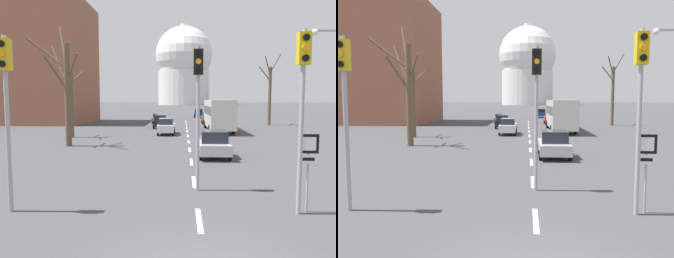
# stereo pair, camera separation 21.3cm
# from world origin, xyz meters

# --- Properties ---
(lane_stripe_0) EXTENTS (0.16, 2.00, 0.01)m
(lane_stripe_0) POSITION_xyz_m (0.00, 3.30, 0.00)
(lane_stripe_0) COLOR silver
(lane_stripe_0) RESTS_ON ground_plane
(lane_stripe_1) EXTENTS (0.16, 2.00, 0.01)m
(lane_stripe_1) POSITION_xyz_m (0.00, 7.80, 0.00)
(lane_stripe_1) COLOR silver
(lane_stripe_1) RESTS_ON ground_plane
(lane_stripe_2) EXTENTS (0.16, 2.00, 0.01)m
(lane_stripe_2) POSITION_xyz_m (0.00, 12.30, 0.00)
(lane_stripe_2) COLOR silver
(lane_stripe_2) RESTS_ON ground_plane
(lane_stripe_3) EXTENTS (0.16, 2.00, 0.01)m
(lane_stripe_3) POSITION_xyz_m (0.00, 16.80, 0.00)
(lane_stripe_3) COLOR silver
(lane_stripe_3) RESTS_ON ground_plane
(lane_stripe_4) EXTENTS (0.16, 2.00, 0.01)m
(lane_stripe_4) POSITION_xyz_m (0.00, 21.30, 0.00)
(lane_stripe_4) COLOR silver
(lane_stripe_4) RESTS_ON ground_plane
(lane_stripe_5) EXTENTS (0.16, 2.00, 0.01)m
(lane_stripe_5) POSITION_xyz_m (0.00, 25.80, 0.00)
(lane_stripe_5) COLOR silver
(lane_stripe_5) RESTS_ON ground_plane
(lane_stripe_6) EXTENTS (0.16, 2.00, 0.01)m
(lane_stripe_6) POSITION_xyz_m (0.00, 30.30, 0.00)
(lane_stripe_6) COLOR silver
(lane_stripe_6) RESTS_ON ground_plane
(lane_stripe_7) EXTENTS (0.16, 2.00, 0.01)m
(lane_stripe_7) POSITION_xyz_m (0.00, 34.80, 0.00)
(lane_stripe_7) COLOR silver
(lane_stripe_7) RESTS_ON ground_plane
(lane_stripe_8) EXTENTS (0.16, 2.00, 0.01)m
(lane_stripe_8) POSITION_xyz_m (0.00, 39.30, 0.00)
(lane_stripe_8) COLOR silver
(lane_stripe_8) RESTS_ON ground_plane
(lane_stripe_9) EXTENTS (0.16, 2.00, 0.01)m
(lane_stripe_9) POSITION_xyz_m (0.00, 43.80, 0.00)
(lane_stripe_9) COLOR silver
(lane_stripe_9) RESTS_ON ground_plane
(lane_stripe_10) EXTENTS (0.16, 2.00, 0.01)m
(lane_stripe_10) POSITION_xyz_m (0.00, 48.30, 0.00)
(lane_stripe_10) COLOR silver
(lane_stripe_10) RESTS_ON ground_plane
(traffic_signal_near_right) EXTENTS (0.36, 0.34, 5.63)m
(traffic_signal_near_right) POSITION_xyz_m (3.10, 3.98, 3.90)
(traffic_signal_near_right) COLOR #9E9EA3
(traffic_signal_near_right) RESTS_ON ground_plane
(traffic_signal_near_left) EXTENTS (0.36, 0.34, 5.49)m
(traffic_signal_near_left) POSITION_xyz_m (-5.93, 3.79, 3.81)
(traffic_signal_near_left) COLOR #9E9EA3
(traffic_signal_near_left) RESTS_ON ground_plane
(traffic_signal_centre_tall) EXTENTS (0.36, 0.34, 5.53)m
(traffic_signal_centre_tall) POSITION_xyz_m (0.09, 6.49, 3.84)
(traffic_signal_centre_tall) COLOR #9E9EA3
(traffic_signal_centre_tall) RESTS_ON ground_plane
(route_sign_post) EXTENTS (0.60, 0.08, 2.53)m
(route_sign_post) POSITION_xyz_m (3.41, 4.13, 1.72)
(route_sign_post) COLOR #9E9EA3
(route_sign_post) RESTS_ON ground_plane
(sedan_near_left) EXTENTS (1.75, 4.23, 1.72)m
(sedan_near_left) POSITION_xyz_m (2.58, 58.40, 0.86)
(sedan_near_left) COLOR navy
(sedan_near_left) RESTS_ON ground_plane
(sedan_near_right) EXTENTS (1.80, 4.50, 1.73)m
(sedan_near_right) POSITION_xyz_m (3.18, 41.80, 0.87)
(sedan_near_right) COLOR maroon
(sedan_near_right) RESTS_ON ground_plane
(sedan_mid_centre) EXTENTS (1.71, 3.99, 1.65)m
(sedan_mid_centre) POSITION_xyz_m (-3.25, 34.37, 0.84)
(sedan_mid_centre) COLOR black
(sedan_mid_centre) RESTS_ON ground_plane
(sedan_far_left) EXTENTS (1.78, 4.21, 1.44)m
(sedan_far_left) POSITION_xyz_m (-4.17, 43.16, 0.74)
(sedan_far_left) COLOR slate
(sedan_far_left) RESTS_ON ground_plane
(sedan_far_right) EXTENTS (1.91, 4.03, 1.63)m
(sedan_far_right) POSITION_xyz_m (1.40, 14.11, 0.81)
(sedan_far_right) COLOR #B7B7BC
(sedan_far_right) RESTS_ON ground_plane
(sedan_distant_centre) EXTENTS (1.72, 4.31, 1.64)m
(sedan_distant_centre) POSITION_xyz_m (-2.17, 27.07, 0.83)
(sedan_distant_centre) COLOR silver
(sedan_distant_centre) RESTS_ON ground_plane
(city_bus) EXTENTS (2.66, 10.80, 3.48)m
(city_bus) POSITION_xyz_m (3.47, 30.75, 2.05)
(city_bus) COLOR beige
(city_bus) RESTS_ON ground_plane
(bare_tree_left_near) EXTENTS (2.07, 3.93, 6.33)m
(bare_tree_left_near) POSITION_xyz_m (-10.89, 24.05, 3.38)
(bare_tree_left_near) COLOR brown
(bare_tree_left_near) RESTS_ON ground_plane
(bare_tree_right_near) EXTENTS (3.27, 4.63, 9.77)m
(bare_tree_right_near) POSITION_xyz_m (11.42, 39.68, 4.60)
(bare_tree_right_near) COLOR brown
(bare_tree_right_near) RESTS_ON ground_plane
(bare_tree_left_far) EXTENTS (4.50, 3.61, 9.33)m
(bare_tree_left_far) POSITION_xyz_m (-9.32, 18.35, 4.42)
(bare_tree_left_far) COLOR brown
(bare_tree_left_far) RESTS_ON ground_plane
(capitol_dome) EXTENTS (37.25, 37.25, 52.61)m
(capitol_dome) POSITION_xyz_m (0.00, 212.32, 25.63)
(capitol_dome) COLOR silver
(capitol_dome) RESTS_ON ground_plane
(apartment_block_left) EXTENTS (18.00, 14.00, 18.12)m
(apartment_block_left) POSITION_xyz_m (-23.89, 43.30, 9.06)
(apartment_block_left) COLOR #935642
(apartment_block_left) RESTS_ON ground_plane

